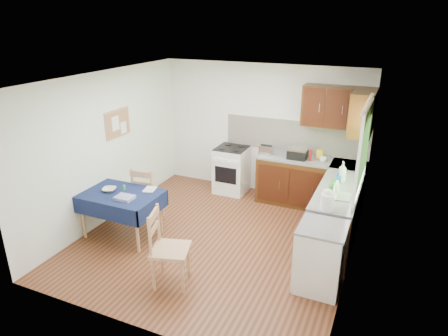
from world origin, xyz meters
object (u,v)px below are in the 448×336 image
at_px(chair_far, 147,193).
at_px(sandwich_press, 298,153).
at_px(dining_table, 120,199).
at_px(toaster, 266,150).
at_px(dish_rack, 336,195).
at_px(chair_near, 166,246).
at_px(kettle, 327,200).

relative_size(chair_far, sandwich_press, 2.93).
bearing_deg(dining_table, sandwich_press, 21.45).
relative_size(toaster, dish_rack, 0.61).
distance_m(dining_table, chair_near, 1.50).
bearing_deg(kettle, dish_rack, 84.71).
bearing_deg(chair_far, dish_rack, 178.24).
distance_m(chair_near, sandwich_press, 3.17).
distance_m(dining_table, sandwich_press, 3.17).
height_order(chair_near, sandwich_press, sandwich_press).
bearing_deg(kettle, chair_near, -147.01).
distance_m(chair_far, chair_near, 1.79).
bearing_deg(chair_near, dining_table, 42.79).
bearing_deg(sandwich_press, kettle, -55.28).
height_order(dining_table, sandwich_press, sandwich_press).
height_order(sandwich_press, dish_rack, same).
height_order(dining_table, toaster, toaster).
bearing_deg(chair_near, kettle, -73.72).
bearing_deg(dining_table, kettle, -16.46).
xyz_separation_m(chair_near, sandwich_press, (0.93, 3.00, 0.44)).
height_order(dish_rack, kettle, kettle).
distance_m(chair_far, dish_rack, 3.07).
distance_m(toaster, sandwich_press, 0.58).
xyz_separation_m(chair_near, toaster, (0.35, 2.97, 0.43)).
bearing_deg(dish_rack, dining_table, -174.24).
relative_size(dining_table, chair_far, 1.24).
height_order(chair_far, kettle, kettle).
relative_size(chair_far, kettle, 3.28).
bearing_deg(sandwich_press, dish_rack, -46.82).
bearing_deg(chair_far, kettle, 169.18).
distance_m(dining_table, kettle, 3.12).
distance_m(toaster, dish_rack, 1.99).
height_order(sandwich_press, kettle, kettle).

